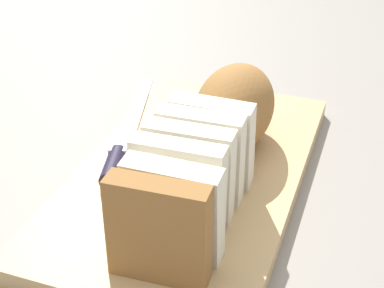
# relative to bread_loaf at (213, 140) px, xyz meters

# --- Properties ---
(ground_plane) EXTENTS (3.00, 3.00, 0.00)m
(ground_plane) POSITION_rel_bread_loaf_xyz_m (-0.01, -0.03, -0.07)
(ground_plane) COLOR gray
(cutting_board) EXTENTS (0.45, 0.26, 0.02)m
(cutting_board) POSITION_rel_bread_loaf_xyz_m (-0.01, -0.03, -0.06)
(cutting_board) COLOR tan
(cutting_board) RESTS_ON ground_plane
(bread_loaf) EXTENTS (0.33, 0.11, 0.10)m
(bread_loaf) POSITION_rel_bread_loaf_xyz_m (0.00, 0.00, 0.00)
(bread_loaf) COLOR #996633
(bread_loaf) RESTS_ON cutting_board
(bread_knife) EXTENTS (0.28, 0.11, 0.02)m
(bread_knife) POSITION_rel_bread_loaf_xyz_m (-0.00, -0.12, -0.04)
(bread_knife) COLOR silver
(bread_knife) RESTS_ON cutting_board
(crumb_near_knife) EXTENTS (0.01, 0.01, 0.01)m
(crumb_near_knife) POSITION_rel_bread_loaf_xyz_m (0.04, -0.02, -0.05)
(crumb_near_knife) COLOR #996633
(crumb_near_knife) RESTS_ON cutting_board
(crumb_near_loaf) EXTENTS (0.00, 0.00, 0.00)m
(crumb_near_loaf) POSITION_rel_bread_loaf_xyz_m (0.02, -0.06, -0.05)
(crumb_near_loaf) COLOR #996633
(crumb_near_loaf) RESTS_ON cutting_board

